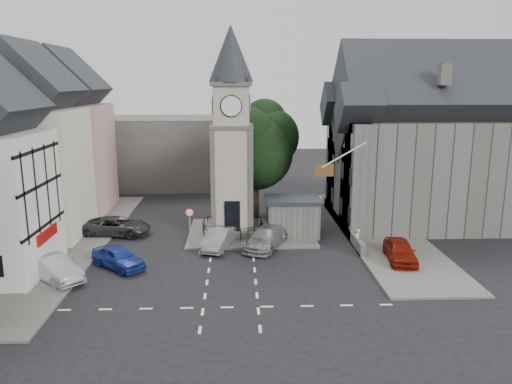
{
  "coord_description": "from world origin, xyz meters",
  "views": [
    {
      "loc": [
        0.44,
        -30.78,
        12.09
      ],
      "look_at": [
        1.78,
        5.0,
        4.13
      ],
      "focal_mm": 35.0,
      "sensor_mm": 36.0,
      "label": 1
    }
  ],
  "objects_px": {
    "stone_shelter": "(293,216)",
    "car_west_blue": "(118,257)",
    "car_east_red": "(400,251)",
    "clock_tower": "(232,134)",
    "pedestrian": "(357,239)"
  },
  "relations": [
    {
      "from": "stone_shelter",
      "to": "car_west_blue",
      "type": "bearing_deg",
      "value": -151.18
    },
    {
      "from": "car_east_red",
      "to": "clock_tower",
      "type": "bearing_deg",
      "value": 155.72
    },
    {
      "from": "stone_shelter",
      "to": "car_west_blue",
      "type": "relative_size",
      "value": 1.01
    },
    {
      "from": "car_west_blue",
      "to": "pedestrian",
      "type": "distance_m",
      "value": 16.92
    },
    {
      "from": "car_east_red",
      "to": "pedestrian",
      "type": "height_order",
      "value": "pedestrian"
    },
    {
      "from": "stone_shelter",
      "to": "car_east_red",
      "type": "bearing_deg",
      "value": -43.26
    },
    {
      "from": "clock_tower",
      "to": "stone_shelter",
      "type": "relative_size",
      "value": 3.78
    },
    {
      "from": "car_east_red",
      "to": "pedestrian",
      "type": "distance_m",
      "value": 3.47
    },
    {
      "from": "clock_tower",
      "to": "pedestrian",
      "type": "bearing_deg",
      "value": -24.88
    },
    {
      "from": "clock_tower",
      "to": "car_east_red",
      "type": "bearing_deg",
      "value": -30.58
    },
    {
      "from": "pedestrian",
      "to": "clock_tower",
      "type": "bearing_deg",
      "value": -69.2
    },
    {
      "from": "clock_tower",
      "to": "stone_shelter",
      "type": "height_order",
      "value": "clock_tower"
    },
    {
      "from": "clock_tower",
      "to": "car_west_blue",
      "type": "relative_size",
      "value": 3.8
    },
    {
      "from": "stone_shelter",
      "to": "pedestrian",
      "type": "xyz_separation_m",
      "value": [
        4.35,
        -3.75,
        -0.76
      ]
    },
    {
      "from": "clock_tower",
      "to": "pedestrian",
      "type": "relative_size",
      "value": 10.33
    }
  ]
}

